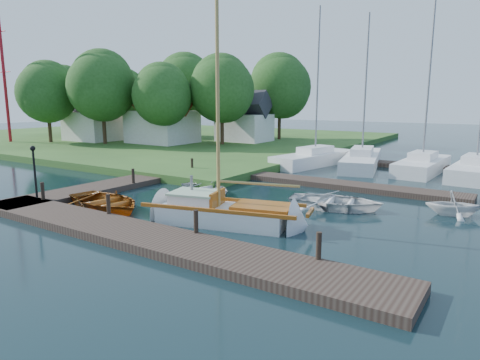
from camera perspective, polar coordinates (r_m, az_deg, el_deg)
The scene contains 33 objects.
ground at distance 19.68m, azimuth 0.00°, elevation -3.43°, with size 160.00×160.00×0.00m, color black.
near_dock at distance 15.20m, azimuth -12.69°, elevation -7.40°, with size 18.00×2.20×0.30m, color #31231C.
left_dock at distance 26.20m, azimuth -12.27°, elevation 0.20°, with size 2.20×18.00×0.30m, color #31231C.
far_dock at distance 24.44m, azimuth 12.42°, elevation -0.55°, with size 14.00×1.60×0.30m, color #31231C.
shore at distance 54.26m, azimuth -11.99°, elevation 5.62°, with size 50.00×40.00×0.50m, color #2F5422.
mooring_post_0 at distance 21.48m, azimuth -24.82°, elevation -1.33°, with size 0.16×0.16×0.80m, color black.
mooring_post_1 at distance 17.87m, azimuth -17.15°, elevation -3.07°, with size 0.16×0.16×0.80m, color black.
mooring_post_2 at distance 14.75m, azimuth -5.89°, elevation -5.50°, with size 0.16×0.16×0.80m, color black.
mooring_post_3 at distance 12.51m, azimuth 10.46°, elevation -8.61°, with size 0.16×0.16×0.80m, color black.
mooring_post_4 at distance 24.04m, azimuth -14.06°, elevation 0.53°, with size 0.16×0.16×0.80m, color black.
mooring_post_5 at distance 27.60m, azimuth -6.41°, elevation 2.06°, with size 0.16×0.16×0.80m, color black.
lamp_post at distance 21.71m, azimuth -25.76°, elevation 1.86°, with size 0.24×0.24×2.44m.
sailboat at distance 16.79m, azimuth -1.68°, elevation -4.71°, with size 7.41×3.67×9.83m.
dinghy at distance 19.89m, azimuth -17.54°, elevation -2.45°, with size 3.12×4.37×0.91m, color #95500E.
tender_a at distance 22.45m, azimuth -4.52°, elevation -0.84°, with size 2.29×3.20×0.66m, color white.
tender_c at distance 19.53m, azimuth 12.61°, elevation -2.54°, with size 2.92×4.08×0.85m, color white.
tender_d at distance 20.02m, azimuth 26.65°, elevation -2.64°, with size 1.90×2.20×1.16m, color white.
marina_boat_0 at distance 32.28m, azimuth 9.98°, elevation 2.98°, with size 3.83×8.40×11.27m.
marina_boat_1 at distance 32.33m, azimuth 15.93°, elevation 2.73°, with size 4.24×9.57×10.68m.
marina_boat_2 at distance 30.93m, azimuth 23.15°, elevation 1.97°, with size 2.53×7.27×11.88m.
marina_boat_3 at distance 30.61m, azimuth 28.95°, elevation 1.41°, with size 2.65×8.04×11.90m.
house_a at distance 44.21m, azimuth -10.34°, elevation 8.11°, with size 6.30×5.00×6.29m.
house_b at distance 48.83m, azimuth -18.85°, elevation 7.72°, with size 5.77×4.50×5.79m.
house_c at distance 45.22m, azimuth 0.59°, elevation 7.85°, with size 5.25×4.00×5.28m.
tree_0 at distance 48.14m, azimuth -24.30°, elevation 10.61°, with size 6.12×6.07×8.28m.
tree_1 at distance 44.46m, azimuth -17.89°, elevation 11.82°, with size 6.70×6.70×9.20m.
tree_2 at distance 41.38m, azimuth -10.30°, elevation 11.12°, with size 5.83×5.75×7.82m.
tree_3 at distance 41.92m, azimuth -2.40°, elevation 12.04°, with size 6.41×6.38×8.74m.
tree_4 at distance 50.03m, azimuth -7.27°, elevation 12.38°, with size 7.01×7.01×9.66m.
tree_5 at distance 54.20m, azimuth -15.21°, elevation 10.95°, with size 6.00×5.94×8.10m.
tree_6 at distance 56.46m, azimuth -22.43°, elevation 10.73°, with size 6.24×6.20×8.46m.
tree_7 at distance 47.66m, azimuth 5.38°, elevation 12.30°, with size 6.83×6.83×9.38m.
radio_mast at distance 50.66m, azimuth -29.02°, elevation 13.02°, with size 2.40×0.30×15.00m.
Camera 1 is at (10.53, -15.92, 4.79)m, focal length 32.00 mm.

